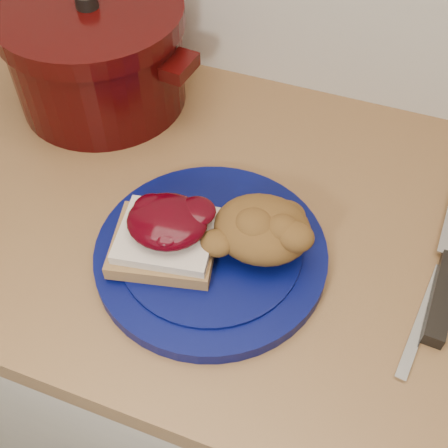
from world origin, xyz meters
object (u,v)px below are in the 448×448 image
(butter_knife, at_px, (422,319))
(dutch_oven, at_px, (97,55))
(plate, at_px, (211,254))
(pepper_grinder, at_px, (101,65))

(butter_knife, relative_size, dutch_oven, 0.51)
(plate, distance_m, pepper_grinder, 0.37)
(butter_knife, height_order, dutch_oven, dutch_oven)
(butter_knife, xyz_separation_m, dutch_oven, (-0.54, 0.24, 0.08))
(dutch_oven, bearing_deg, butter_knife, -23.76)
(plate, xyz_separation_m, pepper_grinder, (-0.28, 0.24, 0.06))
(dutch_oven, bearing_deg, plate, -40.80)
(butter_knife, bearing_deg, pepper_grinder, 74.22)
(butter_knife, distance_m, pepper_grinder, 0.59)
(butter_knife, bearing_deg, plate, 98.69)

